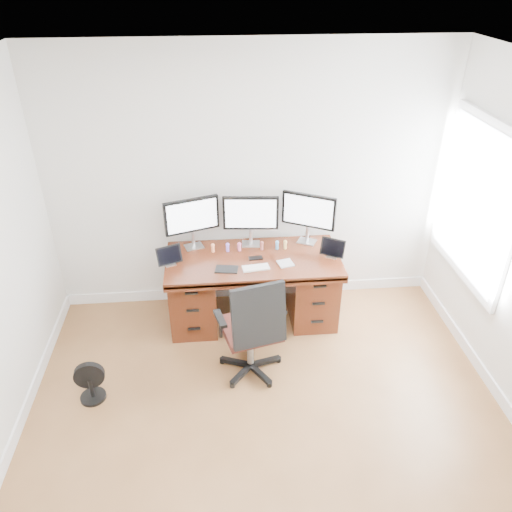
{
  "coord_description": "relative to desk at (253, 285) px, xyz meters",
  "views": [
    {
      "loc": [
        -0.35,
        -2.35,
        3.27
      ],
      "look_at": [
        0.0,
        1.5,
        0.95
      ],
      "focal_mm": 35.0,
      "sensor_mm": 36.0,
      "label": 1
    }
  ],
  "objects": [
    {
      "name": "ground",
      "position": [
        0.0,
        -1.83,
        -0.4
      ],
      "size": [
        4.5,
        4.5,
        0.0
      ],
      "primitive_type": "plane",
      "color": "brown",
      "rests_on": "ground"
    },
    {
      "name": "back_wall",
      "position": [
        0.0,
        0.42,
        0.95
      ],
      "size": [
        4.0,
        0.1,
        2.7
      ],
      "primitive_type": "cube",
      "color": "silver",
      "rests_on": "ground"
    },
    {
      "name": "desk",
      "position": [
        0.0,
        0.0,
        0.0
      ],
      "size": [
        1.7,
        0.8,
        0.75
      ],
      "color": "#481D0E",
      "rests_on": "ground"
    },
    {
      "name": "office_chair",
      "position": [
        -0.08,
        -0.82,
        -0.06
      ],
      "size": [
        0.68,
        0.68,
        1.05
      ],
      "rotation": [
        0.0,
        0.0,
        0.25
      ],
      "color": "black",
      "rests_on": "ground"
    },
    {
      "name": "floor_fan",
      "position": [
        -1.47,
        -1.0,
        -0.22
      ],
      "size": [
        0.26,
        0.22,
        0.37
      ],
      "rotation": [
        0.0,
        0.0,
        0.11
      ],
      "color": "black",
      "rests_on": "ground"
    },
    {
      "name": "monitor_left",
      "position": [
        -0.58,
        0.24,
        0.68
      ],
      "size": [
        0.53,
        0.21,
        0.53
      ],
      "rotation": [
        0.0,
        0.0,
        0.32
      ],
      "color": "silver",
      "rests_on": "desk"
    },
    {
      "name": "monitor_center",
      "position": [
        -0.0,
        0.24,
        0.68
      ],
      "size": [
        0.55,
        0.16,
        0.53
      ],
      "rotation": [
        0.0,
        0.0,
        -0.09
      ],
      "color": "silver",
      "rests_on": "desk"
    },
    {
      "name": "monitor_right",
      "position": [
        0.58,
        0.24,
        0.68
      ],
      "size": [
        0.5,
        0.29,
        0.53
      ],
      "rotation": [
        0.0,
        0.0,
        -0.49
      ],
      "color": "silver",
      "rests_on": "desk"
    },
    {
      "name": "tablet_left",
      "position": [
        -0.8,
        -0.08,
        0.43
      ],
      "size": [
        0.25,
        0.15,
        0.19
      ],
      "rotation": [
        0.0,
        0.0,
        0.39
      ],
      "color": "silver",
      "rests_on": "desk"
    },
    {
      "name": "tablet_right",
      "position": [
        0.77,
        -0.08,
        0.43
      ],
      "size": [
        0.24,
        0.18,
        0.19
      ],
      "rotation": [
        0.0,
        0.0,
        -0.53
      ],
      "color": "silver",
      "rests_on": "desk"
    },
    {
      "name": "keyboard",
      "position": [
        0.01,
        -0.23,
        0.36
      ],
      "size": [
        0.26,
        0.14,
        0.01
      ],
      "primitive_type": "cube",
      "rotation": [
        0.0,
        0.0,
        0.12
      ],
      "color": "white",
      "rests_on": "desk"
    },
    {
      "name": "trackpad",
      "position": [
        0.3,
        -0.17,
        0.35
      ],
      "size": [
        0.17,
        0.17,
        0.01
      ],
      "primitive_type": "cube",
      "rotation": [
        0.0,
        0.0,
        0.23
      ],
      "color": "silver",
      "rests_on": "desk"
    },
    {
      "name": "drawing_tablet",
      "position": [
        -0.27,
        -0.22,
        0.35
      ],
      "size": [
        0.23,
        0.17,
        0.01
      ],
      "primitive_type": "cube",
      "rotation": [
        0.0,
        0.0,
        -0.16
      ],
      "color": "black",
      "rests_on": "desk"
    },
    {
      "name": "phone",
      "position": [
        0.02,
        -0.04,
        0.35
      ],
      "size": [
        0.14,
        0.08,
        0.01
      ],
      "primitive_type": "cube",
      "rotation": [
        0.0,
        0.0,
        0.07
      ],
      "color": "black",
      "rests_on": "desk"
    },
    {
      "name": "figurine_orange",
      "position": [
        -0.39,
        0.12,
        0.4
      ],
      "size": [
        0.04,
        0.04,
        0.1
      ],
      "color": "#F68B57",
      "rests_on": "desk"
    },
    {
      "name": "figurine_purple",
      "position": [
        -0.24,
        0.12,
        0.4
      ],
      "size": [
        0.04,
        0.04,
        0.1
      ],
      "color": "#9768E6",
      "rests_on": "desk"
    },
    {
      "name": "figurine_pink",
      "position": [
        -0.13,
        0.12,
        0.4
      ],
      "size": [
        0.04,
        0.04,
        0.1
      ],
      "color": "pink",
      "rests_on": "desk"
    },
    {
      "name": "figurine_brown",
      "position": [
        0.1,
        0.12,
        0.4
      ],
      "size": [
        0.04,
        0.04,
        0.1
      ],
      "color": "#964941",
      "rests_on": "desk"
    },
    {
      "name": "figurine_blue",
      "position": [
        0.25,
        0.12,
        0.4
      ],
      "size": [
        0.04,
        0.04,
        0.1
      ],
      "color": "#5C9EDA",
      "rests_on": "desk"
    },
    {
      "name": "figurine_yellow",
      "position": [
        0.34,
        0.12,
        0.4
      ],
      "size": [
        0.04,
        0.04,
        0.1
      ],
      "color": "#DCAE57",
      "rests_on": "desk"
    }
  ]
}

